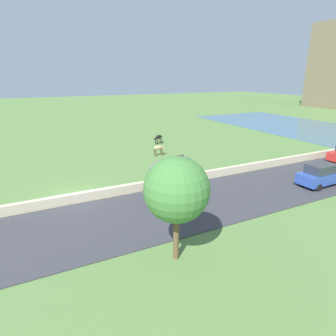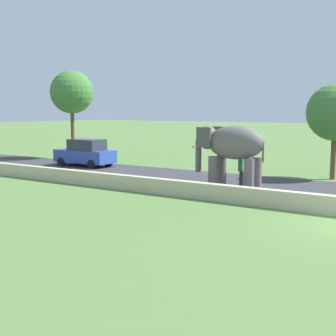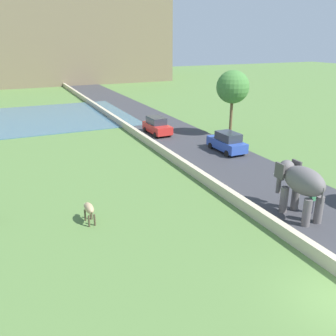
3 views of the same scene
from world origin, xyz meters
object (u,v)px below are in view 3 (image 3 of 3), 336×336
object	(u,v)px
car_blue	(227,142)
car_red	(157,126)
elephant	(301,183)
cow_tan	(89,209)
person_beside_elephant	(313,200)

from	to	relation	value
car_blue	car_red	bearing A→B (deg)	110.92
elephant	car_blue	distance (m)	12.32
car_red	cow_tan	xyz separation A→B (m)	(-10.76, -15.97, -0.06)
cow_tan	car_red	bearing A→B (deg)	56.02
elephant	car_blue	size ratio (longest dim) A/B	0.86
elephant	person_beside_elephant	size ratio (longest dim) A/B	2.13
elephant	car_red	size ratio (longest dim) A/B	0.86
elephant	person_beside_elephant	xyz separation A→B (m)	(0.96, -0.13, -1.16)
cow_tan	person_beside_elephant	bearing A→B (deg)	-19.97
elephant	cow_tan	distance (m)	11.59
elephant	person_beside_elephant	bearing A→B (deg)	-7.84
person_beside_elephant	cow_tan	size ratio (longest dim) A/B	1.17
elephant	car_blue	xyz separation A→B (m)	(3.15, 11.85, -1.14)
elephant	cow_tan	world-z (taller)	elephant
car_blue	person_beside_elephant	bearing A→B (deg)	-100.36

